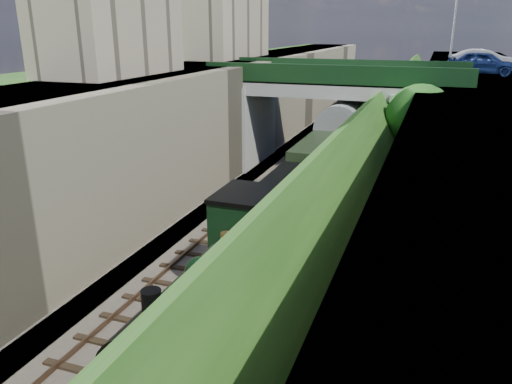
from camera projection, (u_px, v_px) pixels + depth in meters
trackbed at (314, 186)px, 30.55m from camera, size 10.00×90.00×0.20m
retaining_wall at (230, 125)px, 31.25m from camera, size 1.00×90.00×7.00m
street_plateau_left at (180, 122)px, 32.37m from camera, size 6.00×90.00×7.00m
street_plateau_right at (490, 150)px, 26.55m from camera, size 8.00×90.00×6.25m
embankment_slope at (401, 150)px, 28.60m from camera, size 4.50×90.00×6.36m
track_left at (282, 180)px, 31.15m from camera, size 2.50×90.00×0.20m
track_right at (333, 186)px, 30.12m from camera, size 2.50×90.00×0.20m
road_bridge at (344, 112)px, 32.57m from camera, size 16.00×6.40×7.25m
building_far at (219, 18)px, 39.74m from camera, size 5.00×10.00×6.00m
building_near at (111, 34)px, 25.44m from camera, size 4.00×8.00×4.00m
tree at (422, 121)px, 26.35m from camera, size 3.60×3.80×6.60m
lamppost at (455, 24)px, 33.99m from camera, size 0.87×0.15×6.00m
car_blue at (484, 63)px, 33.65m from camera, size 4.91×2.89×1.57m
car_silver at (484, 60)px, 36.14m from camera, size 4.98×2.10×1.60m
locomotive at (225, 291)px, 14.86m from camera, size 3.10×10.22×3.83m
tender at (292, 216)px, 21.52m from camera, size 2.70×6.00×3.05m
coach_front at (345, 144)px, 32.64m from camera, size 2.90×18.00×3.70m
coach_middle at (379, 105)px, 49.43m from camera, size 2.90×18.00×3.70m
coach_rear at (396, 85)px, 66.22m from camera, size 2.90×18.00×3.70m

